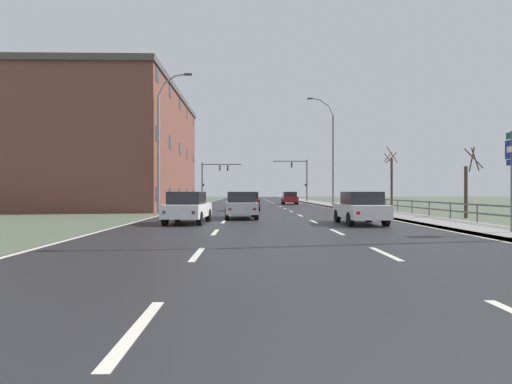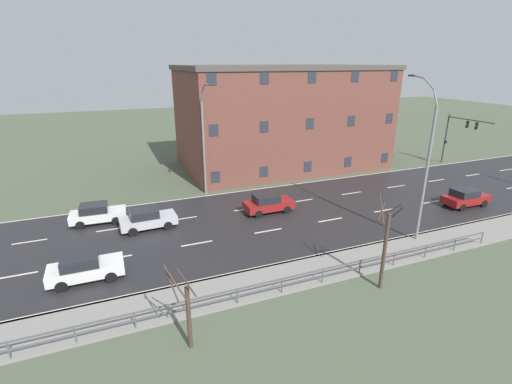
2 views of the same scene
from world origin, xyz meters
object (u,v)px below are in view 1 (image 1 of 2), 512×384
Objects in this scene: car_far_right at (360,208)px; car_mid_centre at (188,207)px; traffic_signal_left at (212,175)px; car_near_right at (290,198)px; car_distant at (248,201)px; brick_building at (113,150)px; traffic_signal_right at (301,174)px; highway_sign at (512,169)px; car_far_left at (241,205)px; street_lamp_midground at (331,154)px; street_lamp_left_bank at (161,145)px.

car_far_right and car_mid_centre have the same top height.
traffic_signal_left reaches higher than car_near_right.
car_far_right is (10.71, -40.72, -3.32)m from traffic_signal_left.
car_distant and car_mid_centre have the same top height.
car_distant is 16.37m from brick_building.
traffic_signal_right is at bearing 42.91° from brick_building.
car_far_right is (-4.07, 4.94, -1.60)m from highway_sign.
highway_sign reaches higher than car_far_left.
highway_sign reaches higher than car_mid_centre.
street_lamp_midground reaches higher than traffic_signal_left.
traffic_signal_left is at bearing 100.61° from car_distant.
traffic_signal_left is 1.44× the size of car_distant.
highway_sign is at bearing -82.65° from car_near_right.
car_distant is at bearing 111.00° from car_far_right.
car_far_left is at bearing 137.37° from highway_sign.
street_lamp_midground reaches higher than street_lamp_left_bank.
car_far_left is at bearing -93.21° from car_distant.
car_distant is at bearing -106.92° from car_near_right.
street_lamp_left_bank is at bearing 112.65° from car_mid_centre.
traffic_signal_left is at bearing 135.58° from car_near_right.
street_lamp_midground is 24.19m from car_mid_centre.
traffic_signal_right is 12.13m from car_near_right.
traffic_signal_left is (-13.81, 19.27, -1.30)m from street_lamp_midground.
highway_sign is (15.82, -15.17, -2.61)m from street_lamp_left_bank.
traffic_signal_left is at bearing 94.78° from car_far_left.
car_mid_centre is (-8.13, -29.66, 0.00)m from car_near_right.
traffic_signal_left is (1.05, 30.49, -0.88)m from street_lamp_left_bank.
car_far_left is (-9.87, 9.09, -1.60)m from highway_sign.
highway_sign is 0.91× the size of car_far_right.
car_far_right is at bearing -75.27° from traffic_signal_left.
street_lamp_midground reaches higher than car_mid_centre.
car_far_right is at bearing -38.41° from car_far_left.
car_distant is at bearing 29.58° from street_lamp_left_bank.
street_lamp_left_bank is 1.58× the size of traffic_signal_right.
brick_building reaches higher than street_lamp_left_bank.
car_distant is at bearing -78.76° from traffic_signal_left.
car_far_left is 0.18× the size of brick_building.
car_far_right is (0.24, -30.33, 0.00)m from car_near_right.
car_far_right is 29.10m from brick_building.
street_lamp_left_bank is (-14.85, -11.22, -0.42)m from street_lamp_midground.
street_lamp_left_bank reaches higher than traffic_signal_right.
car_distant is (-5.13, -16.47, 0.00)m from car_near_right.
car_near_right is at bearing -44.80° from traffic_signal_left.
street_lamp_midground is 0.48× the size of brick_building.
street_lamp_midground is 22.16m from car_far_right.
street_lamp_midground is at bearing 37.06° from street_lamp_left_bank.
car_far_left is (2.56, 3.48, 0.00)m from car_mid_centre.
street_lamp_left_bank is at bearing -119.44° from car_near_right.
highway_sign is at bearing -43.80° from street_lamp_left_bank.
traffic_signal_left is (-13.36, -0.87, -0.11)m from traffic_signal_right.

